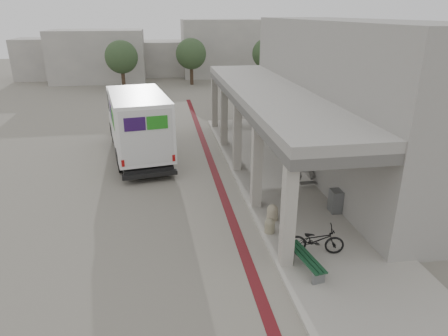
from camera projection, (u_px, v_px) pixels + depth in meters
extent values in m
plane|color=slate|center=(205.00, 218.00, 15.23)|extent=(120.00, 120.00, 0.00)
cube|color=#521015|center=(223.00, 194.00, 17.21)|extent=(0.35, 40.00, 0.01)
cube|color=#9E998E|center=(305.00, 209.00, 15.79)|extent=(4.40, 28.00, 0.12)
cube|color=gray|center=(345.00, 97.00, 19.16)|extent=(4.30, 17.00, 7.00)
cube|color=#575551|center=(269.00, 100.00, 18.62)|extent=(3.40, 16.90, 0.35)
cube|color=gray|center=(269.00, 92.00, 18.49)|extent=(3.40, 16.90, 0.35)
cube|color=gray|center=(98.00, 56.00, 44.31)|extent=(10.00, 6.00, 5.50)
cube|color=gray|center=(162.00, 58.00, 49.29)|extent=(8.00, 6.00, 4.00)
cube|color=gray|center=(220.00, 48.00, 48.01)|extent=(9.00, 6.00, 6.50)
cube|color=gray|center=(49.00, 59.00, 46.38)|extent=(7.00, 5.00, 4.50)
cylinder|color=#38281C|center=(123.00, 78.00, 39.80)|extent=(0.36, 0.36, 2.40)
sphere|color=#253C23|center=(121.00, 57.00, 39.07)|extent=(3.20, 3.20, 3.20)
cylinder|color=#38281C|center=(192.00, 73.00, 42.66)|extent=(0.36, 0.36, 2.40)
sphere|color=#253C23|center=(191.00, 54.00, 41.93)|extent=(3.20, 3.20, 3.20)
cylinder|color=#38281C|center=(267.00, 73.00, 42.91)|extent=(0.36, 0.36, 2.40)
sphere|color=#253C23|center=(267.00, 54.00, 42.18)|extent=(3.20, 3.20, 3.20)
cube|color=black|center=(140.00, 148.00, 21.69)|extent=(3.44, 7.89, 0.33)
cube|color=white|center=(139.00, 122.00, 20.20)|extent=(3.46, 6.00, 2.83)
cube|color=white|center=(132.00, 109.00, 23.59)|extent=(2.90, 2.45, 2.50)
cube|color=white|center=(131.00, 120.00, 24.94)|extent=(2.47, 1.02, 0.87)
cube|color=black|center=(130.00, 96.00, 24.14)|extent=(2.45, 0.90, 1.14)
cube|color=black|center=(150.00, 175.00, 18.23)|extent=(2.52, 0.66, 0.20)
cube|color=#2B104B|center=(111.00, 111.00, 20.32)|extent=(0.26, 1.51, 0.82)
cube|color=#21831C|center=(113.00, 119.00, 18.87)|extent=(0.26, 1.51, 0.82)
cube|color=#2B104B|center=(135.00, 124.00, 17.29)|extent=(0.92, 0.18, 0.60)
cube|color=#21831C|center=(157.00, 123.00, 17.57)|extent=(0.92, 0.18, 0.60)
cylinder|color=black|center=(114.00, 134.00, 23.84)|extent=(0.45, 1.02, 0.98)
cylinder|color=black|center=(153.00, 131.00, 24.50)|extent=(0.45, 1.02, 0.98)
cylinder|color=black|center=(121.00, 162.00, 19.41)|extent=(0.45, 1.02, 0.98)
cylinder|color=black|center=(168.00, 157.00, 20.07)|extent=(0.45, 1.02, 0.98)
cube|color=slate|center=(318.00, 278.00, 11.29)|extent=(0.40, 0.14, 0.39)
cube|color=slate|center=(293.00, 249.00, 12.64)|extent=(0.40, 0.14, 0.39)
cube|color=#133B22|center=(301.00, 257.00, 11.84)|extent=(0.41, 1.83, 0.05)
cube|color=#133B22|center=(306.00, 257.00, 11.88)|extent=(0.41, 1.83, 0.05)
cube|color=#133B22|center=(310.00, 256.00, 11.93)|extent=(0.41, 1.83, 0.05)
cylinder|color=gray|center=(272.00, 215.00, 14.77)|extent=(0.41, 0.41, 0.41)
sphere|color=gray|center=(273.00, 210.00, 14.70)|extent=(0.41, 0.41, 0.41)
cylinder|color=gray|center=(270.00, 228.00, 13.92)|extent=(0.36, 0.36, 0.36)
sphere|color=gray|center=(270.00, 223.00, 13.86)|extent=(0.36, 0.36, 0.36)
cube|color=slate|center=(336.00, 201.00, 15.28)|extent=(0.41, 0.54, 0.89)
imported|color=black|center=(316.00, 240.00, 12.63)|extent=(1.88, 0.99, 0.94)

